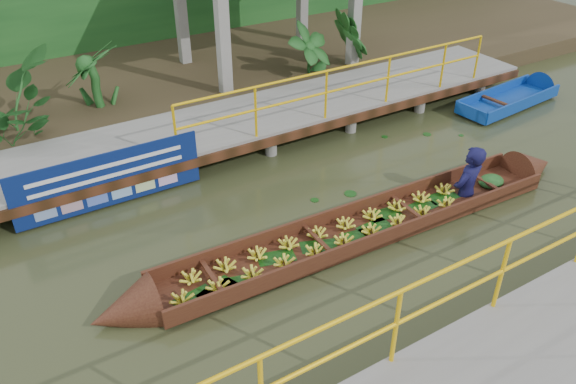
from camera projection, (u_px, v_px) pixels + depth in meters
ground at (301, 239)px, 8.98m from camera, size 80.00×80.00×0.00m
land_strip at (143, 79)px, 14.26m from camera, size 30.00×8.00×0.45m
far_dock at (210, 131)px, 11.20m from camera, size 16.00×2.06×1.66m
vendor_boat at (388, 210)px, 9.13m from camera, size 8.75×1.18×2.22m
moored_blue_boat at (527, 93)px, 13.71m from camera, size 3.35×1.15×0.78m
blue_banner at (109, 179)px, 9.47m from camera, size 3.20×0.04×1.00m
tropical_plants at (90, 89)px, 11.44m from camera, size 14.03×1.03×1.29m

